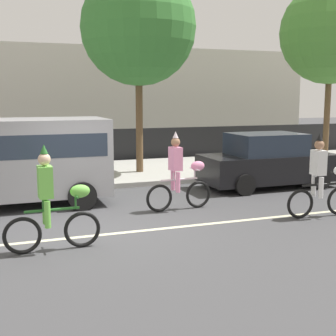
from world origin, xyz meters
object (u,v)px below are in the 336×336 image
parade_cyclist_zebra (322,181)px  parade_cyclist_pink (180,176)px  parked_car_black (267,162)px  parked_van_grey (8,156)px  parade_cyclist_lime (53,205)px

parade_cyclist_zebra → parade_cyclist_pink: bearing=148.3°
parade_cyclist_pink → parked_car_black: (3.55, 1.76, -0.06)m
parked_van_grey → parade_cyclist_pink: bearing=-24.7°
parade_cyclist_pink → parked_van_grey: bearing=155.3°
parade_cyclist_lime → parked_car_black: parade_cyclist_lime is taller
parade_cyclist_pink → parked_car_black: 3.96m
parade_cyclist_zebra → parked_van_grey: 7.54m
parked_van_grey → parked_car_black: (7.41, -0.02, -0.50)m
parked_van_grey → parked_car_black: size_ratio=1.22×
parade_cyclist_lime → parked_car_black: 7.78m
parade_cyclist_lime → parked_car_black: bearing=29.4°
parked_van_grey → parked_car_black: bearing=-0.1°
parade_cyclist_lime → parked_van_grey: parked_van_grey is taller
parade_cyclist_lime → parade_cyclist_pink: same height
parade_cyclist_pink → parade_cyclist_zebra: size_ratio=1.00×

